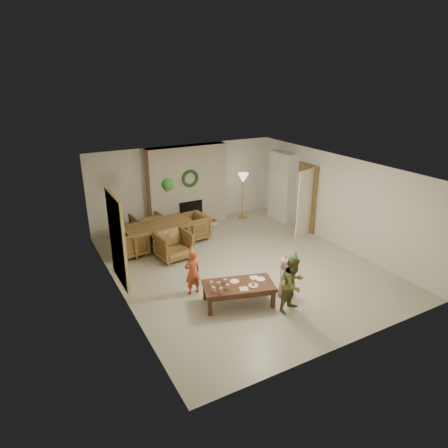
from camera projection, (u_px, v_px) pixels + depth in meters
floor at (242, 266)px, 9.83m from camera, size 7.00×7.00×0.00m
ceiling at (244, 168)px, 8.92m from camera, size 7.00×7.00×0.00m
wall_back at (185, 185)px, 12.24m from camera, size 7.00×0.00×7.00m
wall_front at (352, 284)px, 6.52m from camera, size 7.00×0.00×7.00m
wall_left at (118, 244)px, 8.04m from camera, size 0.00×7.00×7.00m
wall_right at (337, 201)px, 10.72m from camera, size 0.00×7.00×7.00m
fireplace_mass at (187, 186)px, 12.08m from camera, size 2.50×0.40×2.50m
fireplace_hearth at (193, 226)px, 12.22m from camera, size 1.60×0.30×0.12m
fireplace_firebox at (191, 212)px, 12.22m from camera, size 0.75×0.12×0.75m
fireplace_wreath at (190, 178)px, 11.78m from camera, size 0.54×0.10×0.54m
floor_lamp_base at (242, 217)px, 13.09m from camera, size 0.28×0.28×0.03m
floor_lamp_post at (243, 197)px, 12.84m from camera, size 0.03×0.03×1.35m
floor_lamp_shade at (243, 178)px, 12.61m from camera, size 0.36×0.36×0.30m
bookshelf_carcass at (281, 187)px, 12.58m from camera, size 0.30×1.00×2.20m
bookshelf_shelf_a at (280, 206)px, 12.81m from camera, size 0.30×0.92×0.03m
bookshelf_shelf_b at (281, 194)px, 12.66m from camera, size 0.30×0.92×0.03m
bookshelf_shelf_c at (281, 182)px, 12.52m from camera, size 0.30×0.92×0.03m
bookshelf_shelf_d at (282, 170)px, 12.37m from camera, size 0.30×0.92×0.03m
books_row_lower at (282, 203)px, 12.63m from camera, size 0.20×0.40×0.24m
books_row_mid at (279, 190)px, 12.64m from camera, size 0.20×0.44×0.24m
books_row_upper at (283, 179)px, 12.38m from camera, size 0.20×0.36×0.22m
door_frame at (306, 198)px, 11.76m from camera, size 0.05×0.86×2.04m
door_leaf at (305, 204)px, 11.29m from camera, size 0.77×0.32×2.00m
curtain_panel at (117, 240)px, 8.22m from camera, size 0.06×1.20×2.00m
dining_table at (159, 236)px, 10.76m from camera, size 1.99×1.24×0.67m
dining_chair_near at (174, 245)px, 10.11m from camera, size 0.86×0.88×0.74m
dining_chair_far at (147, 226)px, 11.39m from camera, size 0.86×0.88×0.74m
dining_chair_left at (131, 242)px, 10.31m from camera, size 0.88×0.86×0.74m
dining_chair_right at (192, 227)px, 11.30m from camera, size 0.88×0.86×0.74m
hanging_plant_cord at (167, 175)px, 9.70m from camera, size 0.01×0.01×0.70m
hanging_plant_pot at (168, 189)px, 9.82m from camera, size 0.16×0.16×0.12m
hanging_plant_foliage at (168, 184)px, 9.78m from camera, size 0.32×0.32×0.32m
coffee_table_top at (239, 286)px, 8.11m from camera, size 1.60×1.11×0.07m
coffee_table_apron at (239, 289)px, 8.14m from camera, size 1.46×0.97×0.09m
coffee_leg_fl at (210, 307)px, 7.79m from camera, size 0.10×0.10×0.38m
coffee_leg_fr at (273, 299)px, 8.05m from camera, size 0.10×0.10×0.38m
coffee_leg_bl at (205, 291)px, 8.33m from camera, size 0.10×0.10×0.38m
coffee_leg_br at (264, 285)px, 8.59m from camera, size 0.10×0.10×0.38m
cup_a at (214, 289)px, 7.82m from camera, size 0.10×0.10×0.10m
cup_b at (212, 284)px, 8.02m from camera, size 0.10×0.10×0.10m
cup_c at (221, 290)px, 7.80m from camera, size 0.10×0.10×0.10m
cup_d at (219, 284)px, 8.00m from camera, size 0.10×0.10×0.10m
cup_e at (227, 287)px, 7.91m from camera, size 0.10×0.10×0.10m
cup_f at (225, 281)px, 8.11m from camera, size 0.10×0.10×0.10m
plate_a at (235, 281)px, 8.21m from camera, size 0.25×0.25×0.01m
plate_b at (253, 285)px, 8.05m from camera, size 0.25×0.25×0.01m
plate_c at (260, 279)px, 8.30m from camera, size 0.25×0.25×0.01m
food_scoop at (253, 283)px, 8.04m from camera, size 0.10×0.10×0.08m
napkin_left at (244, 289)px, 7.93m from camera, size 0.21×0.21×0.01m
napkin_right at (254, 278)px, 8.36m from camera, size 0.21×0.21×0.01m
child_red at (193, 272)px, 8.45m from camera, size 0.40×0.28×1.02m
party_hat_red at (192, 249)px, 8.25m from camera, size 0.17×0.17×0.19m
child_plaid at (293, 284)px, 7.83m from camera, size 0.68×0.58×1.19m
party_hat_plaid at (295, 255)px, 7.60m from camera, size 0.15×0.15×0.20m
child_pink at (285, 277)px, 8.41m from camera, size 0.51×0.45×0.89m
party_hat_pink at (286, 257)px, 8.24m from camera, size 0.14×0.14×0.16m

